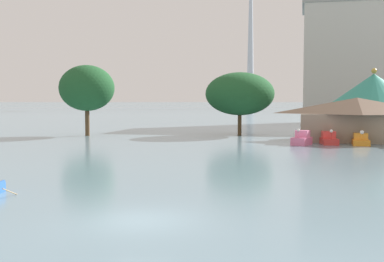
% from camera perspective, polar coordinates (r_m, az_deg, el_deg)
% --- Properties ---
extents(ground_plane, '(2000.00, 2000.00, 0.00)m').
position_cam_1_polar(ground_plane, '(18.83, -6.13, -10.37)').
color(ground_plane, slate).
extents(pedal_boat_pink, '(2.19, 2.83, 1.70)m').
position_cam_1_polar(pedal_boat_pink, '(50.58, 12.76, -0.93)').
color(pedal_boat_pink, pink).
rests_on(pedal_boat_pink, ground).
extents(pedal_boat_red, '(1.88, 2.93, 1.60)m').
position_cam_1_polar(pedal_boat_red, '(51.90, 15.76, -0.93)').
color(pedal_boat_red, red).
rests_on(pedal_boat_red, ground).
extents(pedal_boat_orange, '(1.67, 2.69, 1.56)m').
position_cam_1_polar(pedal_boat_orange, '(51.95, 19.18, -1.04)').
color(pedal_boat_orange, orange).
rests_on(pedal_boat_orange, ground).
extents(boathouse, '(13.00, 8.01, 4.81)m').
position_cam_1_polar(boathouse, '(56.57, 18.76, 1.42)').
color(boathouse, gray).
rests_on(boathouse, ground).
extents(green_roof_pavilion, '(10.50, 10.50, 8.63)m').
position_cam_1_polar(green_roof_pavilion, '(66.79, 20.51, 3.34)').
color(green_roof_pavilion, brown).
rests_on(green_roof_pavilion, ground).
extents(shoreline_tree_tall_left, '(6.95, 6.95, 8.95)m').
position_cam_1_polar(shoreline_tree_tall_left, '(62.97, -12.23, 4.94)').
color(shoreline_tree_tall_left, brown).
rests_on(shoreline_tree_tall_left, ground).
extents(shoreline_tree_mid, '(8.84, 8.84, 8.10)m').
position_cam_1_polar(shoreline_tree_mid, '(62.84, 5.63, 4.36)').
color(shoreline_tree_mid, brown).
rests_on(shoreline_tree_mid, ground).
extents(distant_broadcast_tower, '(6.25, 6.25, 142.50)m').
position_cam_1_polar(distant_broadcast_tower, '(264.80, 6.92, 14.82)').
color(distant_broadcast_tower, '#B7BCC6').
rests_on(distant_broadcast_tower, ground).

